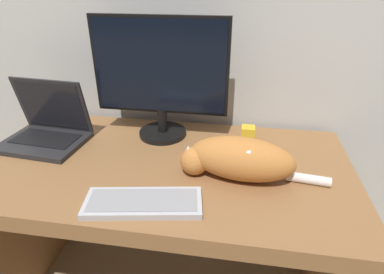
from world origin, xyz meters
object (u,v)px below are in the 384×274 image
cat (238,158)px  monitor (160,76)px  external_keyboard (143,203)px  laptop (47,130)px

cat → monitor: bearing=147.4°
external_keyboard → cat: (0.27, 0.20, 0.06)m
external_keyboard → cat: bearing=26.5°
monitor → cat: (0.33, -0.27, -0.18)m
laptop → cat: size_ratio=0.67×
external_keyboard → laptop: bearing=136.9°
laptop → external_keyboard: laptop is taller
monitor → external_keyboard: bearing=-83.3°
laptop → external_keyboard: size_ratio=0.91×
external_keyboard → monitor: bearing=87.0°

